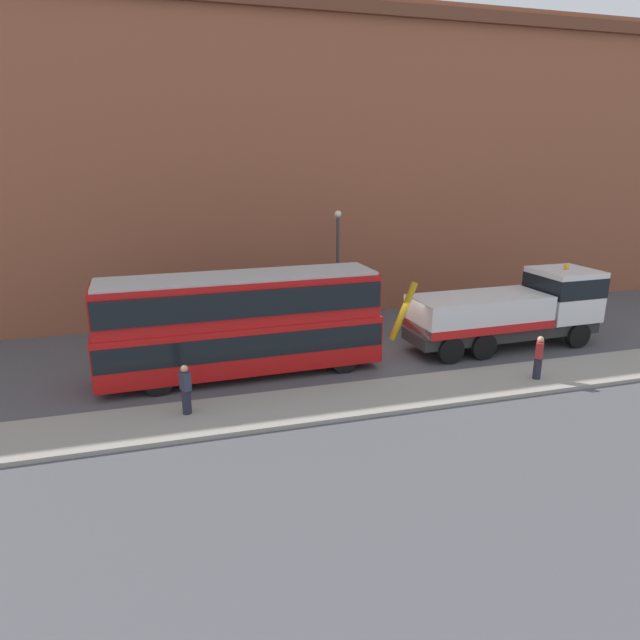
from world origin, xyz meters
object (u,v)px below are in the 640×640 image
double_decker_bus (241,321)px  street_lamp (338,257)px  pedestrian_bystander (539,358)px  pedestrian_onlooker (186,390)px  recovery_tow_truck (513,309)px

double_decker_bus → street_lamp: size_ratio=1.91×
pedestrian_bystander → pedestrian_onlooker: bearing=39.9°
pedestrian_bystander → street_lamp: bearing=-21.3°
recovery_tow_truck → pedestrian_onlooker: size_ratio=5.95×
recovery_tow_truck → double_decker_bus: bearing=178.3°
recovery_tow_truck → pedestrian_bystander: (-1.57, -4.03, -0.77)m
street_lamp → pedestrian_bystander: bearing=-64.1°
double_decker_bus → pedestrian_bystander: 11.54m
double_decker_bus → street_lamp: (5.90, 5.96, 1.24)m
recovery_tow_truck → double_decker_bus: size_ratio=0.92×
pedestrian_bystander → double_decker_bus: bearing=22.3°
double_decker_bus → pedestrian_bystander: size_ratio=6.49×
recovery_tow_truck → street_lamp: 8.92m
recovery_tow_truck → street_lamp: (-6.42, 5.95, 1.71)m
recovery_tow_truck → street_lamp: street_lamp is taller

